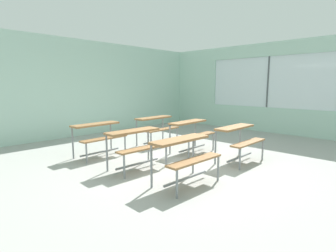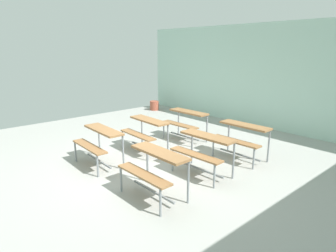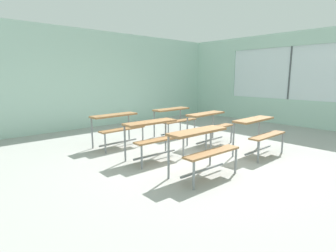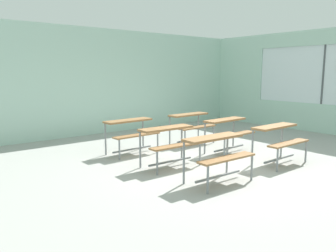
% 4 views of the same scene
% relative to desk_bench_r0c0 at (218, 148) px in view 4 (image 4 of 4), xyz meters
% --- Properties ---
extents(ground, '(10.00, 9.00, 0.05)m').
position_rel_desk_bench_r0c0_xyz_m(ground, '(0.67, 0.65, -0.59)').
color(ground, '#9E9E99').
extents(wall_back, '(10.00, 0.12, 3.00)m').
position_rel_desk_bench_r0c0_xyz_m(wall_back, '(0.67, 5.15, 0.94)').
color(wall_back, silver).
rests_on(wall_back, ground).
extents(desk_bench_r0c0, '(1.12, 0.62, 0.74)m').
position_rel_desk_bench_r0c0_xyz_m(desk_bench_r0c0, '(0.00, 0.00, 0.00)').
color(desk_bench_r0c0, olive).
rests_on(desk_bench_r0c0, ground).
extents(desk_bench_r0c1, '(1.10, 0.60, 0.74)m').
position_rel_desk_bench_r0c0_xyz_m(desk_bench_r0c1, '(1.75, 0.01, 0.00)').
color(desk_bench_r0c1, olive).
rests_on(desk_bench_r0c1, ground).
extents(desk_bench_r1c0, '(1.12, 0.62, 0.74)m').
position_rel_desk_bench_r0c0_xyz_m(desk_bench_r1c0, '(-0.04, 1.18, 0.00)').
color(desk_bench_r1c0, olive).
rests_on(desk_bench_r1c0, ground).
extents(desk_bench_r1c1, '(1.12, 0.63, 0.74)m').
position_rel_desk_bench_r0c0_xyz_m(desk_bench_r1c1, '(1.68, 1.22, 0.00)').
color(desk_bench_r1c1, olive).
rests_on(desk_bench_r1c1, ground).
extents(desk_bench_r2c0, '(1.12, 0.63, 0.74)m').
position_rel_desk_bench_r0c0_xyz_m(desk_bench_r2c0, '(-0.06, 2.49, 0.00)').
color(desk_bench_r2c0, olive).
rests_on(desk_bench_r2c0, ground).
extents(desk_bench_r2c1, '(1.11, 0.61, 0.74)m').
position_rel_desk_bench_r0c0_xyz_m(desk_bench_r2c1, '(1.67, 2.43, 0.00)').
color(desk_bench_r2c1, olive).
rests_on(desk_bench_r2c1, ground).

